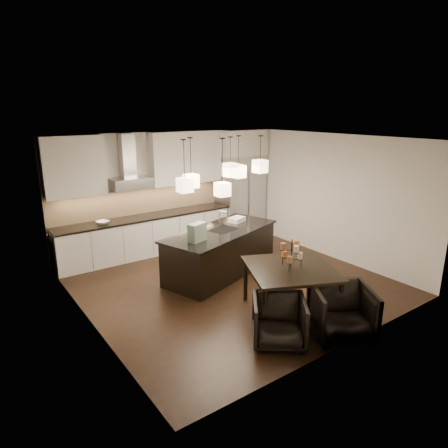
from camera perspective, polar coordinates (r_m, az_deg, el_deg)
floor at (r=8.03m, az=0.84°, el=-8.30°), size 5.50×5.50×0.02m
ceiling at (r=7.32m, az=0.93°, el=12.21°), size 5.50×5.50×0.02m
wall_back at (r=9.85m, az=-8.73°, el=4.78°), size 5.50×0.02×2.80m
wall_front at (r=5.68m, az=17.71°, el=-4.35°), size 5.50×0.02×2.80m
wall_left at (r=6.38m, az=-19.50°, el=-2.27°), size 0.02×5.50×2.80m
wall_right at (r=9.42m, az=14.55°, el=3.91°), size 0.02×5.50×2.80m
refrigerator at (r=10.71m, az=2.35°, el=4.08°), size 1.20×0.72×2.15m
fridge_panel at (r=10.51m, az=2.44°, el=11.57°), size 1.26×0.72×0.65m
lower_cabinets at (r=9.54m, az=-10.91°, el=-1.67°), size 4.21×0.62×0.88m
countertop at (r=9.41m, az=-11.06°, el=1.00°), size 4.21×0.66×0.04m
backsplash at (r=9.60m, az=-11.92°, el=3.31°), size 4.21×0.02×0.63m
upper_cab_left at (r=8.81m, az=-20.72°, el=7.70°), size 1.25×0.35×1.25m
upper_cab_right at (r=9.83m, az=-5.50°, el=9.44°), size 1.85×0.35×1.25m
hood_canopy at (r=9.17m, az=-13.18°, el=5.72°), size 0.90×0.52×0.24m
hood_chimney at (r=9.18m, az=-13.69°, el=9.50°), size 0.30×0.28×0.96m
fruit_bowl at (r=9.00m, az=-16.93°, el=0.22°), size 0.33×0.33×0.06m
island_body at (r=8.27m, az=-0.46°, el=-4.12°), size 2.74×1.75×0.90m
island_top at (r=8.12m, az=-0.46°, el=-1.02°), size 2.84×1.86×0.04m
faucet at (r=8.19m, az=-0.61°, el=0.71°), size 0.17×0.26×0.39m
tote_bag at (r=7.41m, az=-3.87°, el=-1.19°), size 0.39×0.28×0.35m
food_container at (r=8.70m, az=1.86°, el=0.65°), size 0.41×0.34×0.10m
dining_table at (r=6.80m, az=9.36°, el=-9.35°), size 1.81×1.81×0.82m
candelabra at (r=6.55m, az=9.61°, el=-4.21°), size 0.52×0.52×0.48m
candle_a at (r=6.62m, az=10.84°, el=-4.48°), size 0.11×0.11×0.11m
candle_b at (r=6.66m, az=8.59°, el=-4.25°), size 0.11×0.11×0.11m
candle_c at (r=6.43m, az=9.36°, el=-5.04°), size 0.11×0.11×0.11m
candle_d at (r=6.64m, az=10.34°, el=-2.80°), size 0.11×0.11×0.11m
candle_e at (r=6.48m, az=8.42°, el=-3.17°), size 0.11×0.11×0.11m
candle_f at (r=6.39m, az=10.29°, el=-3.54°), size 0.11×0.11×0.11m
armchair_left at (r=6.01m, az=7.85°, el=-13.57°), size 1.07×1.07×0.70m
armchair_right at (r=6.34m, az=16.48°, el=-11.94°), size 1.19×1.19×0.80m
pendant_a at (r=7.32m, az=-5.64°, el=5.55°), size 0.24×0.24×0.26m
pendant_b at (r=7.80m, az=-4.71°, el=6.14°), size 0.24×0.24×0.26m
pendant_c at (r=7.92m, az=0.90°, el=7.74°), size 0.24×0.24×0.26m
pendant_d at (r=8.27m, az=2.06°, el=7.52°), size 0.24×0.24×0.26m
pendant_e at (r=8.28m, az=5.17°, el=8.21°), size 0.24×0.24×0.26m
pendant_f at (r=7.60m, az=-0.24°, el=4.97°), size 0.24×0.24×0.26m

